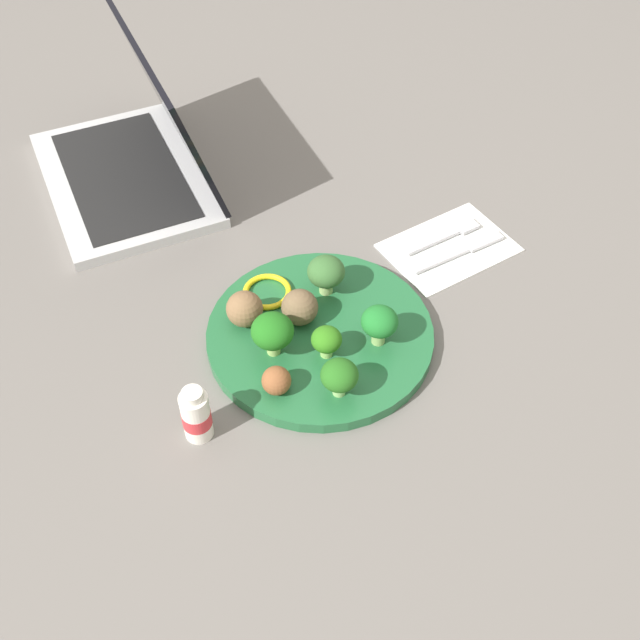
% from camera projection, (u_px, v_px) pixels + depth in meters
% --- Properties ---
extents(ground_plane, '(4.00, 4.00, 0.00)m').
position_uv_depth(ground_plane, '(320.00, 339.00, 0.99)').
color(ground_plane, slate).
extents(plate, '(0.28, 0.28, 0.02)m').
position_uv_depth(plate, '(320.00, 335.00, 0.98)').
color(plate, '#236638').
rests_on(plate, ground_plane).
extents(broccoli_floret_front_right, '(0.04, 0.04, 0.04)m').
position_uv_depth(broccoli_floret_front_right, '(326.00, 340.00, 0.93)').
color(broccoli_floret_front_right, '#9BCA66').
rests_on(broccoli_floret_front_right, plate).
extents(broccoli_floret_mid_right, '(0.05, 0.05, 0.05)m').
position_uv_depth(broccoli_floret_mid_right, '(326.00, 272.00, 0.99)').
color(broccoli_floret_mid_right, '#9FC16F').
rests_on(broccoli_floret_mid_right, plate).
extents(broccoli_floret_near_rim, '(0.04, 0.04, 0.05)m').
position_uv_depth(broccoli_floret_near_rim, '(380.00, 322.00, 0.94)').
color(broccoli_floret_near_rim, '#92B867').
rests_on(broccoli_floret_near_rim, plate).
extents(broccoli_floret_mid_left, '(0.05, 0.05, 0.06)m').
position_uv_depth(broccoli_floret_mid_left, '(272.00, 332.00, 0.93)').
color(broccoli_floret_mid_left, '#A3C468').
rests_on(broccoli_floret_mid_left, plate).
extents(broccoli_floret_back_left, '(0.04, 0.04, 0.05)m').
position_uv_depth(broccoli_floret_back_left, '(339.00, 376.00, 0.89)').
color(broccoli_floret_back_left, '#97CB75').
rests_on(broccoli_floret_back_left, plate).
extents(meatball_back_left, '(0.03, 0.03, 0.03)m').
position_uv_depth(meatball_back_left, '(276.00, 381.00, 0.90)').
color(meatball_back_left, brown).
rests_on(meatball_back_left, plate).
extents(meatball_center, '(0.05, 0.05, 0.05)m').
position_uv_depth(meatball_center, '(300.00, 307.00, 0.97)').
color(meatball_center, brown).
rests_on(meatball_center, plate).
extents(meatball_mid_left, '(0.05, 0.05, 0.05)m').
position_uv_depth(meatball_mid_left, '(245.00, 309.00, 0.97)').
color(meatball_mid_left, brown).
rests_on(meatball_mid_left, plate).
extents(pepper_ring_mid_right, '(0.09, 0.09, 0.01)m').
position_uv_depth(pepper_ring_mid_right, '(267.00, 292.00, 1.01)').
color(pepper_ring_mid_right, yellow).
rests_on(pepper_ring_mid_right, plate).
extents(napkin, '(0.18, 0.13, 0.01)m').
position_uv_depth(napkin, '(449.00, 247.00, 1.10)').
color(napkin, white).
rests_on(napkin, ground_plane).
extents(fork, '(0.12, 0.03, 0.01)m').
position_uv_depth(fork, '(446.00, 235.00, 1.10)').
color(fork, silver).
rests_on(fork, napkin).
extents(knife, '(0.15, 0.03, 0.01)m').
position_uv_depth(knife, '(462.00, 250.00, 1.08)').
color(knife, silver).
rests_on(knife, napkin).
extents(yogurt_bottle, '(0.03, 0.03, 0.08)m').
position_uv_depth(yogurt_bottle, '(196.00, 415.00, 0.87)').
color(yogurt_bottle, white).
rests_on(yogurt_bottle, ground_plane).
extents(laptop, '(0.28, 0.36, 0.21)m').
position_uv_depth(laptop, '(137.00, 158.00, 1.17)').
color(laptop, silver).
rests_on(laptop, ground_plane).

